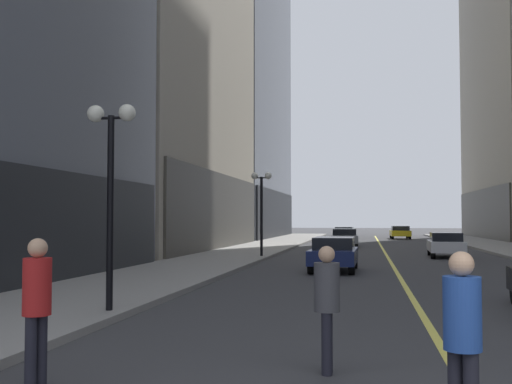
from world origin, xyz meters
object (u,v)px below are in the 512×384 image
(car_green, at_px, (344,234))
(pedestrian_in_red_jacket, at_px, (37,300))
(car_navy, at_px, (334,253))
(car_yellow, at_px, (400,232))
(pedestrian_with_orange_bag, at_px, (327,299))
(street_lamp_left_far, at_px, (261,195))
(car_white, at_px, (446,244))
(street_lamp_left_near, at_px, (111,160))
(pedestrian_in_blue_hoodie, at_px, (462,331))
(car_grey, at_px, (344,237))

(car_green, bearing_deg, pedestrian_in_red_jacket, -92.54)
(car_navy, xyz_separation_m, car_yellow, (4.72, 39.38, 0.00))
(car_yellow, bearing_deg, pedestrian_with_orange_bag, -94.18)
(pedestrian_with_orange_bag, height_order, street_lamp_left_far, street_lamp_left_far)
(car_white, bearing_deg, street_lamp_left_near, -113.64)
(car_green, xyz_separation_m, pedestrian_in_blue_hoodie, (2.67, -48.34, 0.30))
(car_white, relative_size, street_lamp_left_far, 0.93)
(car_green, height_order, pedestrian_with_orange_bag, pedestrian_with_orange_bag)
(car_navy, xyz_separation_m, street_lamp_left_far, (-4.02, 6.69, 2.54))
(pedestrian_in_blue_hoodie, relative_size, street_lamp_left_far, 0.39)
(car_grey, xyz_separation_m, car_green, (-0.33, 9.66, -0.00))
(pedestrian_in_red_jacket, bearing_deg, car_green, 87.46)
(car_yellow, relative_size, street_lamp_left_far, 0.99)
(car_white, distance_m, street_lamp_left_far, 10.18)
(car_navy, bearing_deg, pedestrian_in_red_jacket, -99.03)
(car_yellow, bearing_deg, street_lamp_left_far, -104.97)
(pedestrian_in_red_jacket, bearing_deg, car_white, 73.03)
(pedestrian_with_orange_bag, distance_m, street_lamp_left_far, 23.03)
(pedestrian_in_blue_hoodie, relative_size, pedestrian_in_red_jacket, 0.97)
(pedestrian_with_orange_bag, bearing_deg, street_lamp_left_near, 141.47)
(car_white, height_order, car_grey, same)
(pedestrian_with_orange_bag, bearing_deg, car_grey, 91.54)
(car_white, xyz_separation_m, pedestrian_in_blue_hoodie, (-3.35, -27.59, 0.30))
(pedestrian_in_red_jacket, bearing_deg, car_yellow, 82.50)
(pedestrian_in_blue_hoodie, bearing_deg, car_yellow, 87.35)
(car_white, height_order, pedestrian_with_orange_bag, pedestrian_with_orange_bag)
(car_yellow, bearing_deg, car_white, -88.67)
(car_white, relative_size, car_green, 0.96)
(car_grey, relative_size, pedestrian_in_blue_hoodie, 2.70)
(pedestrian_in_red_jacket, bearing_deg, pedestrian_in_blue_hoodie, -11.53)
(car_white, xyz_separation_m, car_grey, (-5.69, 11.09, 0.00))
(car_navy, bearing_deg, car_white, 60.50)
(car_white, distance_m, street_lamp_left_near, 23.66)
(street_lamp_left_far, bearing_deg, car_green, 81.78)
(car_green, height_order, street_lamp_left_far, street_lamp_left_far)
(car_white, distance_m, pedestrian_with_orange_bag, 25.74)
(car_yellow, distance_m, pedestrian_in_red_jacket, 56.92)
(car_green, relative_size, street_lamp_left_far, 0.96)
(car_yellow, distance_m, street_lamp_left_near, 52.16)
(car_white, bearing_deg, pedestrian_in_red_jacket, -106.97)
(car_yellow, xyz_separation_m, street_lamp_left_near, (-8.74, -51.36, 2.54))
(car_navy, distance_m, street_lamp_left_far, 8.21)
(pedestrian_in_blue_hoodie, bearing_deg, street_lamp_left_near, 135.18)
(car_grey, distance_m, pedestrian_in_red_jacket, 37.79)
(car_navy, relative_size, street_lamp_left_near, 0.91)
(pedestrian_in_blue_hoodie, bearing_deg, car_grey, 93.47)
(car_yellow, height_order, pedestrian_with_orange_bag, pedestrian_with_orange_bag)
(car_navy, distance_m, car_green, 30.32)
(pedestrian_in_red_jacket, distance_m, street_lamp_left_far, 23.88)
(pedestrian_with_orange_bag, distance_m, pedestrian_in_red_jacket, 3.65)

